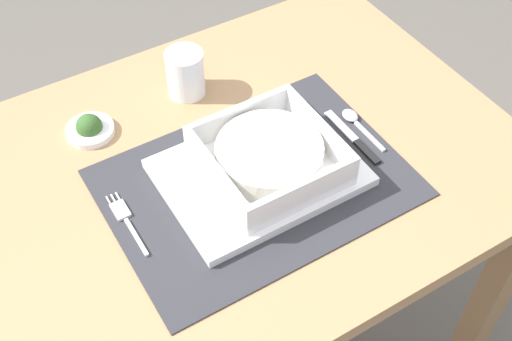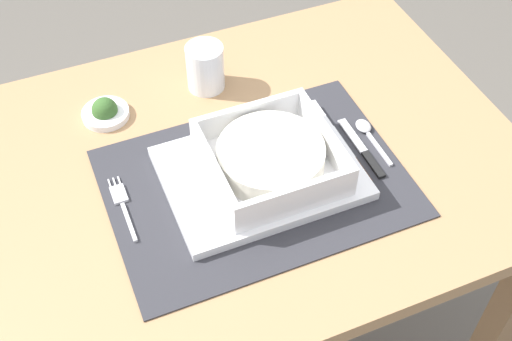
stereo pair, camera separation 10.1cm
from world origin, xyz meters
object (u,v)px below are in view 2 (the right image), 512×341
spoon (366,131)px  fork (122,203)px  butter_knife (364,151)px  condiment_saucer (105,112)px  dining_table (228,209)px  porridge_bowl (271,158)px  drinking_glass (205,69)px  bread_knife (351,158)px

spoon → fork: bearing=-179.5°
butter_knife → condiment_saucer: 0.44m
dining_table → condiment_saucer: 0.27m
condiment_saucer → fork: bearing=-97.0°
dining_table → fork: (-0.18, -0.02, 0.12)m
porridge_bowl → condiment_saucer: size_ratio=2.41×
butter_knife → drinking_glass: bearing=126.6°
dining_table → bread_knife: bearing=-20.2°
drinking_glass → condiment_saucer: bearing=-177.2°
dining_table → spoon: (0.24, -0.03, 0.12)m
drinking_glass → condiment_saucer: 0.19m
porridge_bowl → bread_knife: porridge_bowl is taller
porridge_bowl → fork: porridge_bowl is taller
condiment_saucer → butter_knife: bearing=-34.0°
fork → drinking_glass: (0.21, 0.21, 0.03)m
dining_table → condiment_saucer: size_ratio=11.99×
bread_knife → drinking_glass: size_ratio=1.57×
butter_knife → fork: bearing=175.0°
porridge_bowl → drinking_glass: (-0.02, 0.24, -0.00)m
porridge_bowl → condiment_saucer: porridge_bowl is taller
porridge_bowl → drinking_glass: 0.24m
spoon → condiment_saucer: 0.44m
porridge_bowl → fork: 0.24m
dining_table → porridge_bowl: size_ratio=4.98×
spoon → dining_table: bearing=175.3°
porridge_bowl → butter_knife: size_ratio=1.39×
fork → spoon: size_ratio=1.20×
spoon → condiment_saucer: (-0.39, 0.21, 0.00)m
porridge_bowl → condiment_saucer: bearing=131.2°
spoon → butter_knife: size_ratio=0.78×
porridge_bowl → butter_knife: (0.16, -0.01, -0.04)m
porridge_bowl → spoon: porridge_bowl is taller
spoon → butter_knife: bearing=-122.5°
dining_table → condiment_saucer: (-0.15, 0.18, 0.13)m
dining_table → bread_knife: 0.24m
dining_table → butter_knife: (0.21, -0.06, 0.12)m
fork → condiment_saucer: (0.02, 0.20, 0.01)m
porridge_bowl → drinking_glass: drinking_glass is taller
fork → bread_knife: bearing=-11.7°
drinking_glass → condiment_saucer: drinking_glass is taller
dining_table → drinking_glass: drinking_glass is taller
porridge_bowl → dining_table: bearing=136.1°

